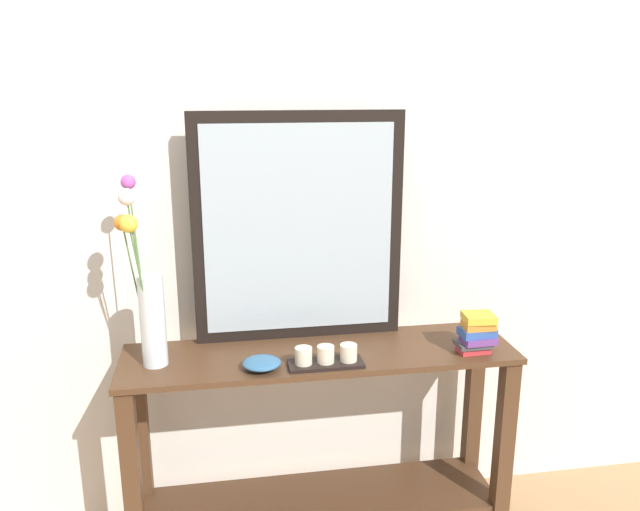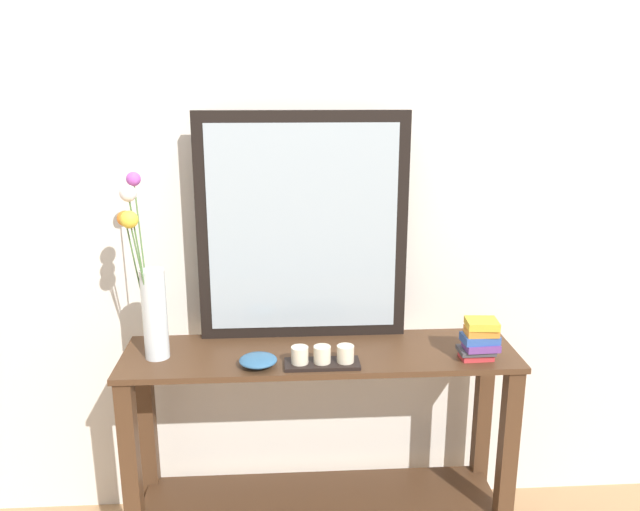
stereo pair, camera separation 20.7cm
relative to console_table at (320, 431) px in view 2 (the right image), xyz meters
name	(u,v)px [view 2 (the right image)]	position (x,y,z in m)	size (l,w,h in m)	color
wall_back	(315,168)	(0.00, 0.30, 0.89)	(6.40, 0.08, 2.70)	silver
console_table	(320,431)	(0.00, 0.00, 0.00)	(1.34, 0.35, 0.76)	#472D1C
mirror_leaning	(303,228)	(-0.05, 0.14, 0.71)	(0.73, 0.03, 0.80)	black
tall_vase_left	(150,292)	(-0.56, -0.02, 0.54)	(0.13, 0.19, 0.61)	silver
candle_tray	(323,358)	(0.00, -0.11, 0.33)	(0.24, 0.09, 0.07)	black
decorative_bowl	(258,360)	(-0.21, -0.10, 0.33)	(0.12, 0.12, 0.04)	#2D5B84
book_stack	(480,339)	(0.52, -0.09, 0.38)	(0.13, 0.10, 0.14)	#C63338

